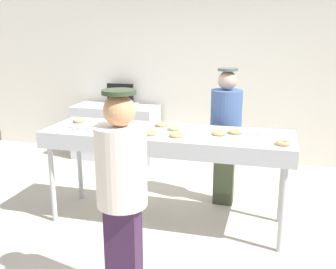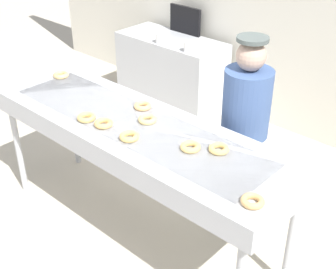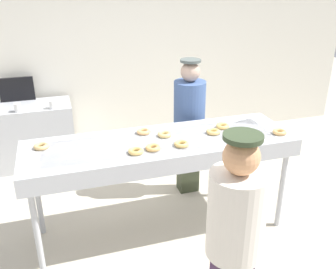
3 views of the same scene
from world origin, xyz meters
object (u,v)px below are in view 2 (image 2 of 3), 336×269
object	(u,v)px
glazed_donut_1	(86,117)
menu_display	(185,20)
glazed_donut_6	(147,119)
prep_counter	(171,72)
glazed_donut_8	(143,106)
paper_cup_1	(159,39)
glazed_donut_0	(219,149)
glazed_donut_3	(253,201)
worker_baker	(245,124)
paper_cup_0	(187,47)
glazed_donut_5	(104,123)
glazed_donut_2	(191,147)
glazed_donut_4	(61,75)
fryer_conveyor	(134,133)
glazed_donut_7	(129,136)

from	to	relation	value
glazed_donut_1	menu_display	bearing A→B (deg)	114.74
glazed_donut_6	prep_counter	xyz separation A→B (m)	(-1.50, 1.92, -0.63)
glazed_donut_8	paper_cup_1	distance (m)	2.03
glazed_donut_6	glazed_donut_0	bearing A→B (deg)	2.40
glazed_donut_3	glazed_donut_8	distance (m)	1.37
glazed_donut_6	worker_baker	xyz separation A→B (m)	(0.48, 0.59, -0.10)
paper_cup_0	worker_baker	bearing A→B (deg)	-35.99
prep_counter	glazed_donut_5	bearing A→B (deg)	-59.18
glazed_donut_8	glazed_donut_0	bearing A→B (deg)	-7.36
glazed_donut_6	worker_baker	bearing A→B (deg)	50.58
worker_baker	paper_cup_1	distance (m)	2.25
glazed_donut_2	menu_display	xyz separation A→B (m)	(-1.99, 2.26, -0.02)
glazed_donut_2	glazed_donut_6	world-z (taller)	same
glazed_donut_4	menu_display	xyz separation A→B (m)	(-0.32, 2.10, -0.02)
glazed_donut_2	glazed_donut_8	bearing A→B (deg)	162.40
glazed_donut_1	prep_counter	distance (m)	2.57
glazed_donut_6	worker_baker	world-z (taller)	worker_baker
glazed_donut_5	glazed_donut_6	distance (m)	0.33
glazed_donut_4	prep_counter	world-z (taller)	glazed_donut_4
fryer_conveyor	glazed_donut_6	world-z (taller)	glazed_donut_6
glazed_donut_5	glazed_donut_2	bearing A→B (deg)	15.08
glazed_donut_1	menu_display	distance (m)	2.72
fryer_conveyor	glazed_donut_4	world-z (taller)	glazed_donut_4
glazed_donut_0	prep_counter	xyz separation A→B (m)	(-2.14, 1.90, -0.63)
menu_display	paper_cup_1	bearing A→B (deg)	-87.87
menu_display	fryer_conveyor	bearing A→B (deg)	-57.65
glazed_donut_5	menu_display	bearing A→B (deg)	118.11
worker_baker	paper_cup_1	bearing A→B (deg)	-45.25
glazed_donut_1	glazed_donut_7	xyz separation A→B (m)	(0.44, 0.02, 0.00)
glazed_donut_7	glazed_donut_3	bearing A→B (deg)	-1.45
glazed_donut_0	glazed_donut_7	bearing A→B (deg)	-152.44
glazed_donut_2	glazed_donut_0	bearing A→B (deg)	34.40
glazed_donut_6	paper_cup_1	world-z (taller)	glazed_donut_6
glazed_donut_1	glazed_donut_0	bearing A→B (deg)	17.43
glazed_donut_2	paper_cup_1	size ratio (longest dim) A/B	1.25
paper_cup_0	paper_cup_1	xyz separation A→B (m)	(-0.43, 0.00, 0.00)
glazed_donut_4	glazed_donut_5	distance (m)	1.04
glazed_donut_7	paper_cup_0	distance (m)	2.26
glazed_donut_4	glazed_donut_5	size ratio (longest dim) A/B	1.00
glazed_donut_5	paper_cup_1	xyz separation A→B (m)	(-1.29, 1.96, -0.13)
glazed_donut_2	glazed_donut_8	distance (m)	0.71
glazed_donut_8	prep_counter	size ratio (longest dim) A/B	0.10
glazed_donut_3	glazed_donut_7	xyz separation A→B (m)	(-1.04, 0.03, 0.00)
glazed_donut_0	paper_cup_1	size ratio (longest dim) A/B	1.25
glazed_donut_6	glazed_donut_7	bearing A→B (deg)	-72.23
worker_baker	glazed_donut_5	bearing A→B (deg)	35.84
worker_baker	paper_cup_1	xyz separation A→B (m)	(-1.96, 1.11, -0.03)
paper_cup_1	menu_display	world-z (taller)	menu_display
fryer_conveyor	glazed_donut_6	distance (m)	0.15
menu_display	glazed_donut_8	bearing A→B (deg)	-57.31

